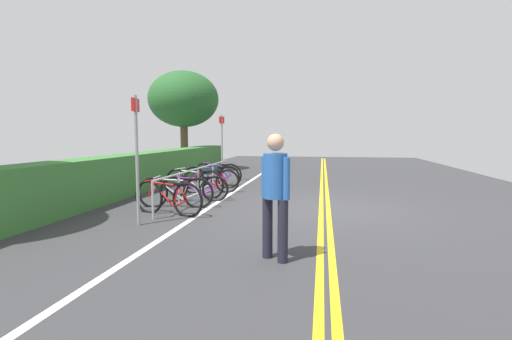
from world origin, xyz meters
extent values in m
cube|color=#353538|center=(0.00, 0.00, -0.03)|extent=(39.90, 13.08, 0.05)
cube|color=gold|center=(0.00, -0.08, 0.00)|extent=(35.91, 0.10, 0.00)
cube|color=gold|center=(0.00, 0.08, 0.00)|extent=(35.91, 0.10, 0.00)
cube|color=white|center=(0.00, 2.63, 0.00)|extent=(35.91, 0.12, 0.00)
cylinder|color=#9EA0A5|center=(-1.69, 3.38, 0.38)|extent=(0.05, 0.05, 0.76)
cylinder|color=#9EA0A5|center=(-0.29, 3.38, 0.38)|extent=(0.05, 0.05, 0.76)
cylinder|color=#9EA0A5|center=(1.12, 3.38, 0.38)|extent=(0.05, 0.05, 0.76)
cylinder|color=#9EA0A5|center=(2.53, 3.38, 0.38)|extent=(0.05, 0.05, 0.76)
cylinder|color=#9EA0A5|center=(3.93, 3.38, 0.38)|extent=(0.05, 0.05, 0.76)
cylinder|color=#9EA0A5|center=(1.12, 3.38, 0.76)|extent=(5.63, 0.04, 0.04)
torus|color=black|center=(-1.11, 3.75, 0.34)|extent=(0.23, 0.73, 0.74)
torus|color=black|center=(-1.35, 2.79, 0.34)|extent=(0.23, 0.73, 0.74)
cylinder|color=red|center=(-1.20, 3.39, 0.43)|extent=(0.17, 0.56, 0.51)
cylinder|color=red|center=(-1.21, 3.33, 0.65)|extent=(0.20, 0.67, 0.07)
cylinder|color=red|center=(-1.28, 3.06, 0.41)|extent=(0.07, 0.17, 0.45)
cylinder|color=red|center=(-1.31, 2.96, 0.26)|extent=(0.12, 0.36, 0.19)
cylinder|color=red|center=(-1.32, 2.89, 0.49)|extent=(0.09, 0.25, 0.31)
cylinder|color=red|center=(-1.12, 3.70, 0.50)|extent=(0.07, 0.14, 0.34)
cube|color=black|center=(-1.30, 3.00, 0.66)|extent=(0.13, 0.21, 0.05)
cylinder|color=red|center=(-1.13, 3.66, 0.72)|extent=(0.45, 0.14, 0.03)
torus|color=black|center=(-0.50, 3.94, 0.34)|extent=(0.14, 0.73, 0.73)
torus|color=black|center=(-0.39, 2.88, 0.34)|extent=(0.14, 0.73, 0.73)
cylinder|color=silver|center=(-0.46, 3.55, 0.42)|extent=(0.10, 0.61, 0.50)
cylinder|color=silver|center=(-0.45, 3.48, 0.64)|extent=(0.12, 0.73, 0.07)
cylinder|color=silver|center=(-0.42, 3.19, 0.40)|extent=(0.05, 0.18, 0.45)
cylinder|color=silver|center=(-0.41, 3.07, 0.26)|extent=(0.08, 0.39, 0.18)
cylinder|color=silver|center=(-0.40, 3.00, 0.48)|extent=(0.06, 0.26, 0.31)
cylinder|color=silver|center=(-0.50, 3.89, 0.50)|extent=(0.05, 0.14, 0.33)
cube|color=black|center=(-0.41, 3.12, 0.65)|extent=(0.10, 0.21, 0.05)
cylinder|color=silver|center=(-0.49, 3.84, 0.71)|extent=(0.46, 0.08, 0.03)
torus|color=black|center=(0.27, 3.75, 0.31)|extent=(0.21, 0.67, 0.68)
torus|color=black|center=(0.51, 2.73, 0.31)|extent=(0.21, 0.67, 0.68)
cylinder|color=purple|center=(0.36, 3.37, 0.39)|extent=(0.17, 0.59, 0.46)
cylinder|color=purple|center=(0.37, 3.30, 0.59)|extent=(0.20, 0.70, 0.07)
cylinder|color=purple|center=(0.44, 3.02, 0.37)|extent=(0.07, 0.17, 0.41)
cylinder|color=purple|center=(0.47, 2.91, 0.24)|extent=(0.12, 0.38, 0.17)
cylinder|color=purple|center=(0.48, 2.84, 0.44)|extent=(0.09, 0.26, 0.29)
cylinder|color=purple|center=(0.28, 3.70, 0.46)|extent=(0.07, 0.14, 0.31)
cube|color=black|center=(0.46, 2.96, 0.60)|extent=(0.12, 0.21, 0.05)
cylinder|color=purple|center=(0.29, 3.65, 0.65)|extent=(0.45, 0.13, 0.03)
torus|color=black|center=(1.19, 4.02, 0.36)|extent=(0.24, 0.77, 0.77)
torus|color=black|center=(0.93, 2.97, 0.36)|extent=(0.24, 0.77, 0.77)
cylinder|color=silver|center=(1.09, 3.63, 0.45)|extent=(0.18, 0.61, 0.53)
cylinder|color=silver|center=(1.07, 3.56, 0.68)|extent=(0.21, 0.73, 0.07)
cylinder|color=silver|center=(1.00, 3.27, 0.43)|extent=(0.08, 0.18, 0.48)
cylinder|color=silver|center=(0.97, 3.15, 0.28)|extent=(0.13, 0.39, 0.19)
cylinder|color=silver|center=(0.96, 3.08, 0.51)|extent=(0.10, 0.27, 0.33)
cylinder|color=silver|center=(1.17, 3.97, 0.53)|extent=(0.07, 0.15, 0.35)
cube|color=black|center=(0.98, 3.20, 0.69)|extent=(0.13, 0.21, 0.05)
cylinder|color=silver|center=(1.16, 3.92, 0.75)|extent=(0.45, 0.14, 0.03)
torus|color=black|center=(1.68, 3.70, 0.32)|extent=(0.27, 0.68, 0.70)
torus|color=black|center=(1.97, 2.79, 0.32)|extent=(0.27, 0.68, 0.70)
cylinder|color=red|center=(1.78, 3.36, 0.40)|extent=(0.20, 0.53, 0.48)
cylinder|color=red|center=(1.80, 3.30, 0.61)|extent=(0.23, 0.63, 0.07)
cylinder|color=red|center=(1.88, 3.05, 0.39)|extent=(0.08, 0.16, 0.43)
cylinder|color=red|center=(1.92, 2.95, 0.25)|extent=(0.14, 0.34, 0.18)
cylinder|color=red|center=(1.93, 2.89, 0.46)|extent=(0.11, 0.24, 0.29)
cylinder|color=red|center=(1.69, 3.65, 0.47)|extent=(0.07, 0.13, 0.32)
cube|color=black|center=(1.90, 2.99, 0.62)|extent=(0.14, 0.21, 0.05)
cylinder|color=red|center=(1.70, 3.61, 0.68)|extent=(0.45, 0.17, 0.03)
torus|color=black|center=(2.52, 4.01, 0.33)|extent=(0.29, 0.70, 0.73)
torus|color=black|center=(2.87, 2.98, 0.33)|extent=(0.29, 0.70, 0.73)
cylinder|color=#1947B7|center=(2.65, 3.62, 0.42)|extent=(0.24, 0.60, 0.50)
cylinder|color=#1947B7|center=(2.67, 3.56, 0.64)|extent=(0.28, 0.71, 0.07)
cylinder|color=#1947B7|center=(2.77, 3.27, 0.40)|extent=(0.09, 0.18, 0.45)
cylinder|color=#1947B7|center=(2.81, 3.16, 0.26)|extent=(0.16, 0.38, 0.18)
cylinder|color=#1947B7|center=(2.83, 3.09, 0.48)|extent=(0.12, 0.26, 0.31)
cylinder|color=#1947B7|center=(2.53, 3.96, 0.49)|extent=(0.08, 0.15, 0.33)
cube|color=black|center=(2.79, 3.21, 0.65)|extent=(0.14, 0.22, 0.05)
cylinder|color=#1947B7|center=(2.55, 3.91, 0.70)|extent=(0.44, 0.18, 0.03)
torus|color=black|center=(3.46, 3.98, 0.35)|extent=(0.14, 0.77, 0.76)
torus|color=black|center=(3.34, 3.02, 0.35)|extent=(0.14, 0.77, 0.76)
cylinder|color=purple|center=(3.41, 3.62, 0.44)|extent=(0.10, 0.56, 0.52)
cylinder|color=purple|center=(3.41, 3.56, 0.67)|extent=(0.11, 0.66, 0.07)
cylinder|color=purple|center=(3.37, 3.30, 0.42)|extent=(0.05, 0.16, 0.47)
cylinder|color=purple|center=(3.36, 3.19, 0.27)|extent=(0.08, 0.36, 0.19)
cylinder|color=purple|center=(3.35, 3.13, 0.50)|extent=(0.06, 0.25, 0.32)
cylinder|color=purple|center=(3.45, 3.93, 0.52)|extent=(0.05, 0.13, 0.35)
cube|color=black|center=(3.37, 3.23, 0.69)|extent=(0.10, 0.21, 0.05)
cylinder|color=purple|center=(3.44, 3.89, 0.74)|extent=(0.46, 0.08, 0.03)
cylinder|color=#1E1E2D|center=(-3.79, 0.57, 0.42)|extent=(0.14, 0.14, 0.84)
cylinder|color=#1E1E2D|center=(-3.63, 0.80, 0.42)|extent=(0.14, 0.14, 0.84)
cylinder|color=#2659A5|center=(-3.71, 0.68, 1.14)|extent=(0.32, 0.32, 0.60)
sphere|color=tan|center=(-3.71, 0.68, 1.59)|extent=(0.23, 0.23, 0.23)
cylinder|color=#2659A5|center=(-3.83, 0.52, 1.12)|extent=(0.09, 0.09, 0.55)
cylinder|color=#2659A5|center=(-3.59, 0.85, 1.12)|extent=(0.09, 0.09, 0.55)
cylinder|color=gray|center=(-2.20, 3.44, 1.20)|extent=(0.06, 0.06, 2.40)
cube|color=red|center=(-2.20, 3.44, 2.22)|extent=(0.36, 0.08, 0.24)
cylinder|color=gray|center=(4.32, 3.58, 1.18)|extent=(0.06, 0.06, 2.37)
cube|color=red|center=(4.32, 3.58, 2.19)|extent=(0.36, 0.10, 0.24)
cube|color=#387533|center=(2.62, 5.55, 0.56)|extent=(14.63, 0.85, 1.12)
cylinder|color=brown|center=(8.23, 6.44, 1.07)|extent=(0.35, 0.35, 2.15)
ellipsoid|color=#235626|center=(8.23, 6.44, 3.30)|extent=(3.23, 3.23, 2.57)
camera|label=1|loc=(-8.67, 0.07, 1.70)|focal=26.61mm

